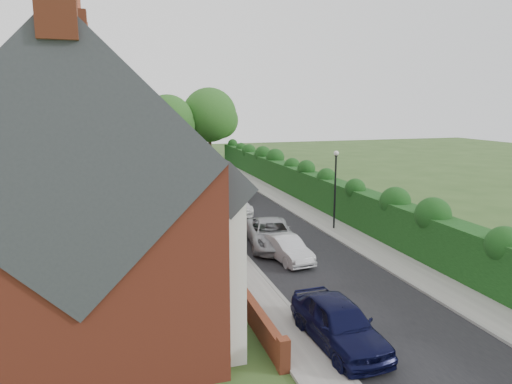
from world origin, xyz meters
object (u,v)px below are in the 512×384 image
car_grey (188,165)px  car_black (177,162)px  lamppost (335,180)px  car_red (193,180)px  car_white (234,203)px  car_navy (339,323)px  car_silver_a (287,249)px  car_silver_b (271,234)px  horse_cart (238,183)px  car_green (218,189)px  car_beige (187,173)px  horse (245,191)px

car_grey → car_black: bearing=112.8°
lamppost → car_black: lamppost is taller
car_red → car_white: bearing=-74.5°
car_navy → car_silver_a: bearing=79.0°
car_silver_a → car_white: 11.20m
car_silver_b → horse_cart: horse_cart is taller
car_green → car_grey: (0.00, 16.80, -0.02)m
lamppost → car_silver_a: bearing=-137.6°
lamppost → car_black: (-5.80, 32.67, -2.64)m
car_silver_a → car_beige: size_ratio=0.84×
car_silver_b → lamppost: bearing=31.6°
car_red → car_black: 14.88m
car_silver_b → car_black: 34.77m
car_silver_a → car_black: (-0.76, 37.27, 0.02)m
car_navy → car_silver_b: bearing=81.1°
car_navy → car_grey: (1.40, 42.04, -0.05)m
car_beige → car_silver_b: bearing=-74.6°
car_red → car_beige: 5.61m
car_black → horse_cart: size_ratio=1.36×
lamppost → horse: lamppost is taller
car_green → car_black: 20.49m
car_white → horse: horse is taller
car_red → horse_cart: (3.22, -5.15, 0.45)m
car_navy → car_black: bearing=87.4°
lamppost → car_silver_a: (-5.03, -4.60, -2.66)m
car_white → car_black: bearing=92.6°
car_green → car_black: bearing=77.4°
car_green → car_red: size_ratio=1.04×
car_navy → car_beige: car_navy is taller
car_beige → car_grey: car_grey is taller
car_beige → car_black: (0.16, 9.27, 0.01)m
lamppost → car_silver_a: size_ratio=1.33×
lamppost → car_silver_a: 7.32m
car_black → horse_cart: bearing=-71.0°
horse → car_silver_a: bearing=86.0°
car_navy → car_grey: 42.07m
car_beige → horse: (2.94, -12.91, 0.20)m
car_silver_b → car_black: size_ratio=1.42×
horse_cart → car_navy: bearing=-97.5°
car_silver_a → car_white: size_ratio=0.79×
car_silver_a → car_beige: (-0.92, 28.00, 0.01)m
lamppost → car_grey: (-5.00, 29.00, -2.55)m
car_silver_b → car_white: 8.69m
lamppost → car_silver_b: bearing=-157.5°
car_white → car_green: size_ratio=1.09×
car_white → car_beige: car_white is taller
car_silver_a → car_green: (0.03, 16.80, 0.13)m
car_silver_a → horse_cart: (2.02, 17.25, 0.53)m
car_black → car_grey: bearing=-66.6°
car_navy → horse_cart: 25.91m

